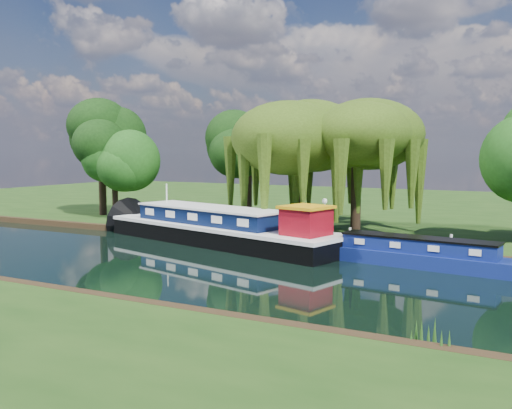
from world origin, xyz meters
The scene contains 13 objects.
ground centered at (0.00, 0.00, 0.00)m, with size 120.00×120.00×0.00m, color black.
far_bank centered at (0.00, 34.00, 0.23)m, with size 120.00×52.00×0.45m, color #17340E.
dutch_barge centered at (-5.42, 6.93, 0.98)m, with size 19.14×8.76×3.94m.
narrowboat centered at (7.78, 5.57, 0.61)m, with size 11.89×3.21×1.71m.
red_dinghy centered at (-7.92, 6.49, 0.00)m, with size 1.97×2.75×0.57m, color maroon.
willow_left centered at (-2.56, 13.11, 6.93)m, with size 7.45×7.45×8.93m.
willow_right centered at (1.72, 13.38, 6.66)m, with size 6.99×6.99×8.52m.
tree_far_left centered at (-18.93, 11.76, 5.39)m, with size 4.47×4.47×7.20m.
tree_far_back centered at (-21.73, 13.27, 6.93)m, with size 5.53×5.53×9.30m.
tree_far_mid centered at (-9.40, 17.96, 6.26)m, with size 5.15×5.15×8.42m.
lamppost centered at (0.50, 10.50, 2.42)m, with size 0.36×0.36×2.56m.
mooring_posts centered at (-0.50, 8.40, 0.95)m, with size 19.16×0.16×1.00m.
reeds_near centered at (6.87, -7.57, 0.55)m, with size 33.70×1.50×1.10m.
Camera 1 is at (14.22, -25.17, 6.22)m, focal length 40.00 mm.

